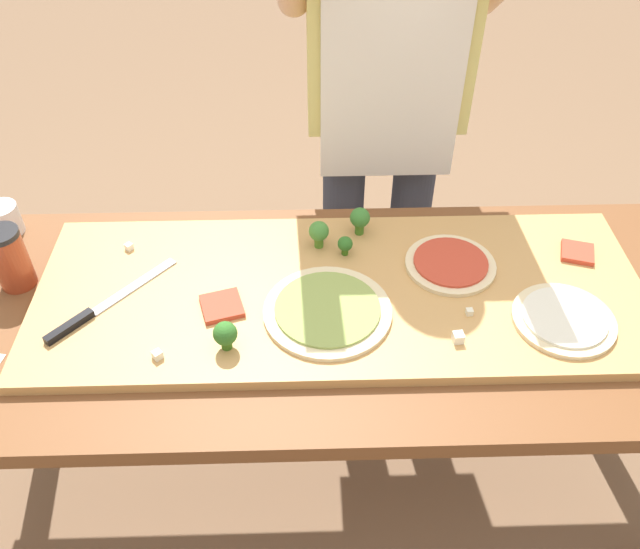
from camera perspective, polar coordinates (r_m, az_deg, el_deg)
name	(u,v)px	position (r m, az deg, el deg)	size (l,w,h in m)	color
ground_plane	(321,486)	(2.01, 0.07, -18.00)	(8.00, 8.00, 0.00)	brown
prep_table	(321,338)	(1.48, 0.10, -5.57)	(1.82, 0.70, 0.75)	brown
cutting_board	(341,293)	(1.43, 1.83, -1.59)	(1.32, 0.50, 0.02)	tan
chefs_knife	(95,310)	(1.44, -19.06, -2.99)	(0.23, 0.26, 0.02)	#B7BABF
pizza_whole_tomato_red	(450,264)	(1.50, 11.34, 0.93)	(0.20, 0.20, 0.02)	beige
pizza_whole_pesto_green	(328,310)	(1.36, 0.66, -3.15)	(0.27, 0.27, 0.02)	beige
pizza_whole_white_garlic	(564,319)	(1.43, 20.54, -3.65)	(0.21, 0.21, 0.02)	beige
pizza_slice_near_right	(577,252)	(1.61, 21.58, 1.81)	(0.07, 0.07, 0.01)	#BC3D28
pizza_slice_far_right	(222,306)	(1.39, -8.57, -2.74)	(0.08, 0.08, 0.01)	#BC3D28
broccoli_floret_center_left	(345,244)	(1.49, 2.21, 2.64)	(0.03, 0.03, 0.05)	#366618
broccoli_floret_back_right	(225,334)	(1.29, -8.28, -5.20)	(0.05, 0.05, 0.06)	#366618
broccoli_floret_center_right	(360,219)	(1.54, 3.51, 4.89)	(0.05, 0.05, 0.07)	#3F7220
broccoli_floret_front_left	(318,232)	(1.50, -0.19, 3.71)	(0.05, 0.05, 0.07)	#487A23
cheese_crumble_a	(157,355)	(1.32, -14.03, -6.83)	(0.02, 0.02, 0.02)	silver
cheese_crumble_b	(129,247)	(1.57, -16.36, 2.35)	(0.02, 0.02, 0.02)	white
cheese_crumble_c	(469,312)	(1.39, 12.93, -3.20)	(0.01, 0.01, 0.01)	silver
cheese_crumble_d	(458,337)	(1.33, 11.99, -5.41)	(0.02, 0.02, 0.02)	white
flour_cup	(4,221)	(1.76, -25.89, 4.23)	(0.08, 0.08, 0.08)	white
sauce_jar	(10,258)	(1.57, -25.49, 1.28)	(0.08, 0.08, 0.15)	#99381E
cook_center	(387,83)	(1.72, 5.85, 16.31)	(0.54, 0.39, 1.67)	#333847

